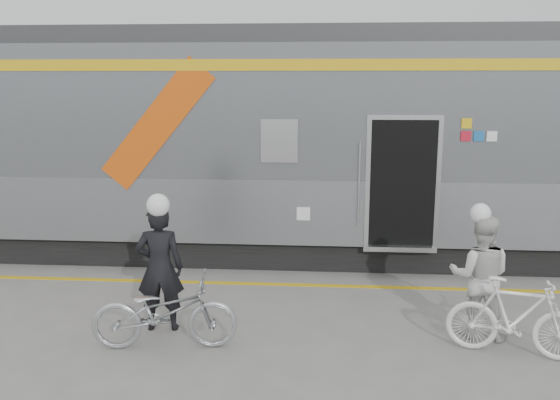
# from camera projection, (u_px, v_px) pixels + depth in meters

# --- Properties ---
(ground) EXTENTS (90.00, 90.00, 0.00)m
(ground) POSITION_uv_depth(u_px,v_px,m) (276.00, 344.00, 7.38)
(ground) COLOR slate
(ground) RESTS_ON ground
(train) EXTENTS (24.00, 3.17, 4.10)m
(train) POSITION_uv_depth(u_px,v_px,m) (275.00, 143.00, 11.08)
(train) COLOR black
(train) RESTS_ON ground
(safety_strip) EXTENTS (24.00, 0.12, 0.01)m
(safety_strip) POSITION_uv_depth(u_px,v_px,m) (287.00, 285.00, 9.47)
(safety_strip) COLOR gold
(safety_strip) RESTS_ON ground
(man) EXTENTS (0.65, 0.47, 1.67)m
(man) POSITION_uv_depth(u_px,v_px,m) (160.00, 268.00, 7.66)
(man) COLOR black
(man) RESTS_ON ground
(bicycle_left) EXTENTS (1.81, 0.82, 0.92)m
(bicycle_left) POSITION_uv_depth(u_px,v_px,m) (165.00, 312.00, 7.18)
(bicycle_left) COLOR #A5A9AD
(bicycle_left) RESTS_ON ground
(woman) EXTENTS (0.89, 0.77, 1.58)m
(woman) POSITION_uv_depth(u_px,v_px,m) (480.00, 276.00, 7.48)
(woman) COLOR beige
(woman) RESTS_ON ground
(bicycle_right) EXTENTS (1.66, 0.82, 0.96)m
(bicycle_right) POSITION_uv_depth(u_px,v_px,m) (516.00, 317.00, 6.98)
(bicycle_right) COLOR silver
(bicycle_right) RESTS_ON ground
(helmet_man) EXTENTS (0.29, 0.29, 0.29)m
(helmet_man) POSITION_uv_depth(u_px,v_px,m) (157.00, 194.00, 7.46)
(helmet_man) COLOR white
(helmet_man) RESTS_ON man
(helmet_woman) EXTENTS (0.25, 0.25, 0.25)m
(helmet_woman) POSITION_uv_depth(u_px,v_px,m) (485.00, 205.00, 7.29)
(helmet_woman) COLOR white
(helmet_woman) RESTS_ON woman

